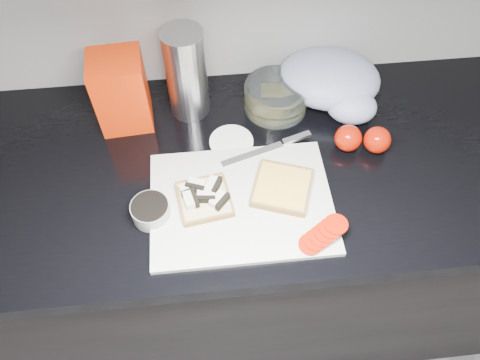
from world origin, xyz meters
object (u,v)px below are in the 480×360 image
object	(u,v)px
steel_canister	(186,74)
cutting_board	(241,202)
bread_bag	(121,92)
glass_bowl	(276,97)

from	to	relation	value
steel_canister	cutting_board	bearing A→B (deg)	-71.79
cutting_board	bread_bag	distance (m)	0.39
glass_bowl	steel_canister	size ratio (longest dim) A/B	0.69
bread_bag	glass_bowl	bearing A→B (deg)	-3.13
bread_bag	steel_canister	bearing A→B (deg)	3.36
bread_bag	steel_canister	size ratio (longest dim) A/B	0.81
cutting_board	bread_bag	world-z (taller)	bread_bag
steel_canister	bread_bag	bearing A→B (deg)	-172.53
cutting_board	glass_bowl	distance (m)	0.31
glass_bowl	cutting_board	bearing A→B (deg)	-112.38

